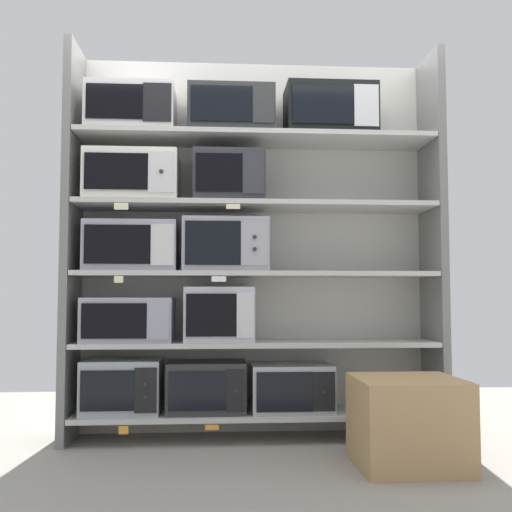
# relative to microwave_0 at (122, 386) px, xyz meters

# --- Properties ---
(ground) EXTENTS (6.23, 6.00, 0.02)m
(ground) POSITION_rel_microwave_0_xyz_m (0.82, -1.00, -0.34)
(ground) COLOR gray
(back_panel) EXTENTS (2.43, 0.04, 2.45)m
(back_panel) POSITION_rel_microwave_0_xyz_m (0.82, 0.23, 0.89)
(back_panel) COLOR beige
(back_panel) RESTS_ON ground
(upright_left) EXTENTS (0.05, 0.41, 2.45)m
(upright_left) POSITION_rel_microwave_0_xyz_m (-0.32, 0.00, 0.89)
(upright_left) COLOR slate
(upright_left) RESTS_ON ground
(upright_right) EXTENTS (0.05, 0.41, 2.45)m
(upright_right) POSITION_rel_microwave_0_xyz_m (1.96, 0.00, 0.89)
(upright_right) COLOR slate
(upright_right) RESTS_ON ground
(shelf_0) EXTENTS (2.23, 0.41, 0.03)m
(shelf_0) POSITION_rel_microwave_0_xyz_m (0.82, 0.00, -0.18)
(shelf_0) COLOR beige
(shelf_0) RESTS_ON ground
(microwave_0) EXTENTS (0.47, 0.38, 0.33)m
(microwave_0) POSITION_rel_microwave_0_xyz_m (0.00, 0.00, 0.00)
(microwave_0) COLOR #9AA2A7
(microwave_0) RESTS_ON shelf_0
(microwave_1) EXTENTS (0.48, 0.35, 0.31)m
(microwave_1) POSITION_rel_microwave_0_xyz_m (0.51, -0.00, -0.01)
(microwave_1) COLOR #2E3130
(microwave_1) RESTS_ON shelf_0
(microwave_2) EXTENTS (0.50, 0.37, 0.29)m
(microwave_2) POSITION_rel_microwave_0_xyz_m (1.04, -0.00, -0.02)
(microwave_2) COLOR #B0BBBA
(microwave_2) RESTS_ON shelf_0
(price_tag_0) EXTENTS (0.06, 0.00, 0.05)m
(price_tag_0) POSITION_rel_microwave_0_xyz_m (0.04, -0.21, -0.22)
(price_tag_0) COLOR orange
(price_tag_1) EXTENTS (0.08, 0.00, 0.03)m
(price_tag_1) POSITION_rel_microwave_0_xyz_m (0.55, -0.21, -0.21)
(price_tag_1) COLOR orange
(shelf_1) EXTENTS (2.23, 0.41, 0.03)m
(shelf_1) POSITION_rel_microwave_0_xyz_m (0.82, 0.00, 0.25)
(shelf_1) COLOR beige
(microwave_3) EXTENTS (0.54, 0.42, 0.27)m
(microwave_3) POSITION_rel_microwave_0_xyz_m (0.04, -0.00, 0.40)
(microwave_3) COLOR #9799A8
(microwave_3) RESTS_ON shelf_1
(microwave_4) EXTENTS (0.43, 0.38, 0.34)m
(microwave_4) POSITION_rel_microwave_0_xyz_m (0.59, -0.00, 0.44)
(microwave_4) COLOR #B7B4BF
(microwave_4) RESTS_ON shelf_1
(shelf_2) EXTENTS (2.23, 0.41, 0.03)m
(shelf_2) POSITION_rel_microwave_0_xyz_m (0.82, 0.00, 0.69)
(shelf_2) COLOR beige
(microwave_5) EXTENTS (0.56, 0.35, 0.31)m
(microwave_5) POSITION_rel_microwave_0_xyz_m (0.05, -0.00, 0.86)
(microwave_5) COLOR #9F9AAF
(microwave_5) RESTS_ON shelf_2
(microwave_6) EXTENTS (0.53, 0.38, 0.33)m
(microwave_6) POSITION_rel_microwave_0_xyz_m (0.63, -0.00, 0.87)
(microwave_6) COLOR #9E9BA5
(microwave_6) RESTS_ON shelf_2
(price_tag_2) EXTENTS (0.05, 0.00, 0.04)m
(price_tag_2) POSITION_rel_microwave_0_xyz_m (-0.00, -0.21, 0.65)
(price_tag_2) COLOR beige
(price_tag_3) EXTENTS (0.09, 0.00, 0.03)m
(price_tag_3) POSITION_rel_microwave_0_xyz_m (0.58, -0.21, 0.65)
(price_tag_3) COLOR white
(shelf_3) EXTENTS (2.23, 0.41, 0.03)m
(shelf_3) POSITION_rel_microwave_0_xyz_m (0.82, 0.00, 1.12)
(shelf_3) COLOR beige
(microwave_7) EXTENTS (0.56, 0.43, 0.31)m
(microwave_7) POSITION_rel_microwave_0_xyz_m (0.05, 0.00, 1.29)
(microwave_7) COLOR silver
(microwave_7) RESTS_ON shelf_3
(microwave_8) EXTENTS (0.44, 0.39, 0.31)m
(microwave_8) POSITION_rel_microwave_0_xyz_m (0.65, -0.00, 1.29)
(microwave_8) COLOR #2F3036
(microwave_8) RESTS_ON shelf_3
(price_tag_4) EXTENTS (0.08, 0.00, 0.04)m
(price_tag_4) POSITION_rel_microwave_0_xyz_m (0.01, -0.21, 1.08)
(price_tag_4) COLOR beige
(price_tag_5) EXTENTS (0.08, 0.00, 0.03)m
(price_tag_5) POSITION_rel_microwave_0_xyz_m (0.67, -0.21, 1.08)
(price_tag_5) COLOR beige
(shelf_4) EXTENTS (2.23, 0.41, 0.03)m
(shelf_4) POSITION_rel_microwave_0_xyz_m (0.82, 0.00, 1.55)
(shelf_4) COLOR beige
(microwave_9) EXTENTS (0.54, 0.39, 0.29)m
(microwave_9) POSITION_rel_microwave_0_xyz_m (0.04, 0.00, 1.71)
(microwave_9) COLOR silver
(microwave_9) RESTS_ON shelf_4
(microwave_10) EXTENTS (0.54, 0.43, 0.28)m
(microwave_10) POSITION_rel_microwave_0_xyz_m (0.66, -0.00, 1.71)
(microwave_10) COLOR #2C2E2F
(microwave_10) RESTS_ON shelf_4
(microwave_11) EXTENTS (0.57, 0.34, 0.33)m
(microwave_11) POSITION_rel_microwave_0_xyz_m (1.30, -0.00, 1.73)
(microwave_11) COLOR black
(microwave_11) RESTS_ON shelf_4
(shipping_carton) EXTENTS (0.54, 0.54, 0.45)m
(shipping_carton) POSITION_rel_microwave_0_xyz_m (1.56, -0.67, -0.10)
(shipping_carton) COLOR tan
(shipping_carton) RESTS_ON ground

